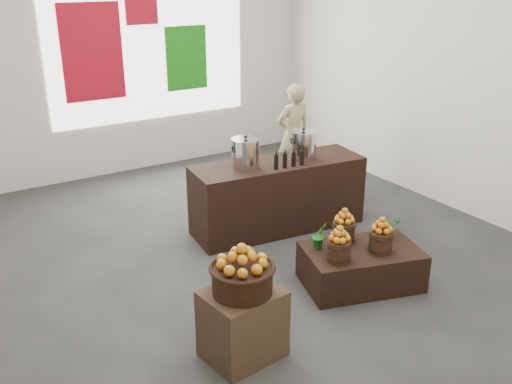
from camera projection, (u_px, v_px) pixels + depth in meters
ground at (254, 253)px, 6.55m from camera, size 7.00×7.00×0.00m
back_wall at (130, 42)px, 8.56m from camera, size 6.00×0.04×4.00m
back_opening at (150, 41)px, 8.70m from camera, size 3.20×0.02×2.40m
deco_red_left at (92, 52)px, 8.28m from camera, size 0.90×0.04×1.40m
deco_green_right at (186, 58)px, 9.10m from camera, size 0.70×0.04×1.00m
deco_red_upper at (141, 7)px, 8.45m from camera, size 0.50×0.04×0.50m
crate at (243, 324)px, 4.72m from camera, size 0.67×0.57×0.61m
wicker_basket at (242, 280)px, 4.57m from camera, size 0.49×0.49×0.22m
apples_in_basket at (242, 256)px, 4.49m from camera, size 0.38×0.38×0.21m
display_table at (361, 266)px, 5.84m from camera, size 1.32×1.02×0.40m
apple_bucket_front_left at (339, 251)px, 5.50m from camera, size 0.23×0.23×0.21m
apples_in_bucket_front_left at (340, 233)px, 5.43m from camera, size 0.17×0.17×0.16m
apple_bucket_front_right at (381, 242)px, 5.68m from camera, size 0.23×0.23×0.21m
apples_in_bucket_front_right at (382, 225)px, 5.61m from camera, size 0.17×0.17×0.16m
apple_bucket_rear at (344, 232)px, 5.89m from camera, size 0.23×0.23×0.21m
apples_in_bucket_rear at (345, 216)px, 5.82m from camera, size 0.17×0.17×0.16m
herb_garnish_right at (389, 225)px, 5.98m from camera, size 0.26×0.23×0.26m
herb_garnish_left at (319, 235)px, 5.73m from camera, size 0.16×0.14×0.28m
counter at (278, 195)px, 7.02m from camera, size 2.18×0.90×0.87m
stock_pot_left at (246, 154)px, 6.63m from camera, size 0.33×0.33×0.33m
stock_pot_center at (303, 145)px, 6.94m from camera, size 0.33×0.33×0.33m
oil_cruets at (287, 158)px, 6.64m from camera, size 0.31×0.09×0.24m
shopper at (293, 134)px, 8.41m from camera, size 0.57×0.39×1.51m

